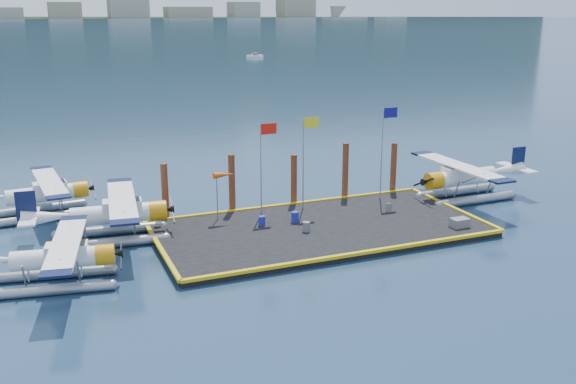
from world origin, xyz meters
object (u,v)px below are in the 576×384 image
flagpole_red (264,154)px  piling_2 (294,181)px  windsock (224,176)px  piling_0 (165,194)px  seaplane_b (116,217)px  piling_1 (232,185)px  piling_4 (393,169)px  drum_0 (262,221)px  seaplane_a (60,261)px  seaplane_d (463,180)px  crate (460,223)px  flagpole_yellow (306,149)px  drum_3 (306,227)px  piling_3 (345,172)px  seaplane_c (45,196)px  drum_5 (295,217)px  flagpole_blue (385,140)px  drum_2 (389,207)px

flagpole_red → piling_2: 4.07m
windsock → piling_0: (-3.47, 1.60, -1.23)m
seaplane_b → piling_0: 4.06m
piling_1 → piling_4: piling_1 is taller
seaplane_b → drum_0: seaplane_b is taller
seaplane_a → piling_2: 17.75m
piling_1 → seaplane_d: bearing=-10.3°
windsock → piling_2: piling_2 is taller
drum_0 → piling_1: size_ratio=0.14×
piling_2 → crate: bearing=-49.6°
flagpole_red → seaplane_a: bearing=-154.8°
flagpole_yellow → seaplane_d: bearing=-6.8°
crate → seaplane_b: bearing=161.5°
flagpole_yellow → windsock: flagpole_yellow is taller
seaplane_d → piling_2: size_ratio=2.62×
seaplane_a → drum_3: 14.39m
drum_0 → flagpole_yellow: flagpole_yellow is taller
piling_3 → seaplane_b: bearing=-172.6°
flagpole_yellow → piling_3: 4.75m
seaplane_c → piling_2: size_ratio=2.42×
seaplane_b → drum_5: bearing=86.2°
drum_3 → piling_0: bearing=140.9°
seaplane_c → flagpole_blue: 23.40m
drum_3 → drum_2: bearing=13.0°
piling_1 → seaplane_a: bearing=-145.7°
seaplane_b → drum_2: 17.61m
drum_3 → flagpole_blue: 9.84m
seaplane_a → drum_5: seaplane_a is taller
seaplane_d → drum_5: size_ratio=14.62×
piling_0 → flagpole_yellow: bearing=-9.9°
flagpole_red → piling_1: 3.28m
seaplane_c → piling_4: bearing=74.7°
seaplane_a → flagpole_yellow: flagpole_yellow is taller
seaplane_b → drum_5: (10.80, -1.93, -0.78)m
crate → piling_0: 18.74m
seaplane_c → seaplane_d: size_ratio=0.92×
piling_4 → piling_3: bearing=180.0°
drum_2 → drum_5: drum_5 is taller
flagpole_blue → seaplane_a: bearing=-164.4°
seaplane_d → piling_2: (-11.99, 3.00, 0.35)m
drum_0 → drum_3: (2.11, -2.10, 0.00)m
seaplane_c → piling_1: 12.51m
drum_5 → flagpole_yellow: 4.86m
seaplane_b → seaplane_d: 24.42m
seaplane_b → windsock: bearing=100.7°
flagpole_red → flagpole_blue: size_ratio=0.92×
flagpole_red → flagpole_blue: bearing=-0.0°
drum_0 → piling_2: piling_2 is taller
seaplane_c → seaplane_d: 29.14m
drum_3 → crate: bearing=-17.2°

